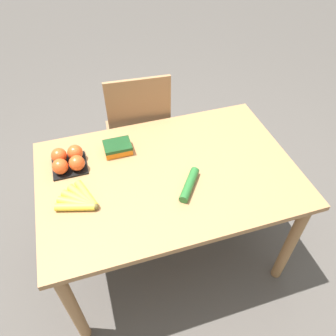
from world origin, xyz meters
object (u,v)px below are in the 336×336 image
(chair, at_px, (139,135))
(carrot_bag, at_px, (118,147))
(banana_bunch, at_px, (80,200))
(tomato_pack, at_px, (68,160))
(cucumber_near, at_px, (189,185))

(chair, height_order, carrot_bag, chair)
(banana_bunch, distance_m, tomato_pack, 0.27)
(tomato_pack, distance_m, cucumber_near, 0.64)
(banana_bunch, xyz_separation_m, carrot_bag, (0.24, 0.30, 0.01))
(tomato_pack, distance_m, carrot_bag, 0.27)
(chair, bearing_deg, carrot_bag, 66.80)
(chair, xyz_separation_m, banana_bunch, (-0.43, -0.68, 0.25))
(banana_bunch, bearing_deg, tomato_pack, 95.84)
(chair, distance_m, cucumber_near, 0.79)
(carrot_bag, bearing_deg, chair, 62.71)
(banana_bunch, height_order, cucumber_near, cucumber_near)
(tomato_pack, bearing_deg, carrot_bag, 8.39)
(banana_bunch, bearing_deg, carrot_bag, 51.78)
(banana_bunch, relative_size, cucumber_near, 1.02)
(chair, distance_m, tomato_pack, 0.68)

